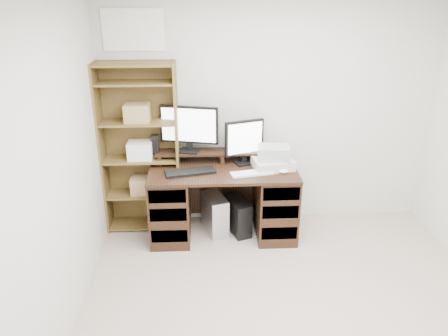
{
  "coord_description": "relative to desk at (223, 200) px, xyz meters",
  "views": [
    {
      "loc": [
        -0.69,
        -2.44,
        2.49
      ],
      "look_at": [
        -0.5,
        1.43,
        0.85
      ],
      "focal_mm": 35.0,
      "sensor_mm": 36.0,
      "label": 1
    }
  ],
  "objects": [
    {
      "name": "room",
      "position": [
        0.5,
        -1.64,
        0.86
      ],
      "size": [
        3.54,
        4.04,
        2.54
      ],
      "color": "#A99687",
      "rests_on": "ground"
    },
    {
      "name": "desk",
      "position": [
        0.0,
        0.0,
        0.0
      ],
      "size": [
        1.5,
        0.7,
        0.75
      ],
      "color": "black",
      "rests_on": "ground"
    },
    {
      "name": "riser_shelf",
      "position": [
        -0.0,
        0.21,
        0.45
      ],
      "size": [
        1.4,
        0.22,
        0.12
      ],
      "color": "black",
      "rests_on": "desk"
    },
    {
      "name": "monitor_wide",
      "position": [
        -0.34,
        0.21,
        0.75
      ],
      "size": [
        0.6,
        0.21,
        0.48
      ],
      "rotation": [
        0.0,
        0.0,
        -0.24
      ],
      "color": "black",
      "rests_on": "riser_shelf"
    },
    {
      "name": "monitor_small",
      "position": [
        0.23,
        0.16,
        0.61
      ],
      "size": [
        0.41,
        0.22,
        0.46
      ],
      "rotation": [
        0.0,
        0.0,
        0.34
      ],
      "color": "black",
      "rests_on": "desk"
    },
    {
      "name": "speaker",
      "position": [
        -0.69,
        0.22,
        0.57
      ],
      "size": [
        0.07,
        0.07,
        0.18
      ],
      "primitive_type": "cube",
      "rotation": [
        0.0,
        0.0,
        0.0
      ],
      "color": "black",
      "rests_on": "riser_shelf"
    },
    {
      "name": "keyboard_black",
      "position": [
        -0.33,
        -0.09,
        0.37
      ],
      "size": [
        0.52,
        0.27,
        0.03
      ],
      "primitive_type": "cube",
      "rotation": [
        0.0,
        0.0,
        0.23
      ],
      "color": "black",
      "rests_on": "desk"
    },
    {
      "name": "keyboard_white",
      "position": [
        0.28,
        -0.15,
        0.37
      ],
      "size": [
        0.44,
        0.21,
        0.02
      ],
      "primitive_type": "cube",
      "rotation": [
        0.0,
        0.0,
        0.2
      ],
      "color": "white",
      "rests_on": "desk"
    },
    {
      "name": "mouse",
      "position": [
        0.6,
        -0.14,
        0.38
      ],
      "size": [
        0.1,
        0.07,
        0.04
      ],
      "primitive_type": "ellipsoid",
      "rotation": [
        0.0,
        0.0,
        0.06
      ],
      "color": "white",
      "rests_on": "desk"
    },
    {
      "name": "printer",
      "position": [
        0.51,
        -0.0,
        0.41
      ],
      "size": [
        0.44,
        0.36,
        0.1
      ],
      "primitive_type": "cube",
      "rotation": [
        0.0,
        0.0,
        0.18
      ],
      "color": "beige",
      "rests_on": "desk"
    },
    {
      "name": "basket",
      "position": [
        0.51,
        -0.0,
        0.53
      ],
      "size": [
        0.34,
        0.26,
        0.14
      ],
      "primitive_type": "cube",
      "rotation": [
        0.0,
        0.0,
        -0.1
      ],
      "color": "#A1A7AC",
      "rests_on": "printer"
    },
    {
      "name": "tower_silver",
      "position": [
        -0.09,
        0.05,
        -0.18
      ],
      "size": [
        0.3,
        0.46,
        0.42
      ],
      "primitive_type": "cube",
      "rotation": [
        0.0,
        0.0,
        0.3
      ],
      "color": "#B3B5BA",
      "rests_on": "ground"
    },
    {
      "name": "tower_black",
      "position": [
        0.16,
        0.02,
        -0.2
      ],
      "size": [
        0.28,
        0.41,
        0.38
      ],
      "rotation": [
        0.0,
        0.0,
        0.34
      ],
      "color": "black",
      "rests_on": "ground"
    },
    {
      "name": "bookshelf",
      "position": [
        -0.85,
        0.21,
        0.53
      ],
      "size": [
        0.8,
        0.3,
        1.8
      ],
      "color": "brown",
      "rests_on": "ground"
    }
  ]
}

